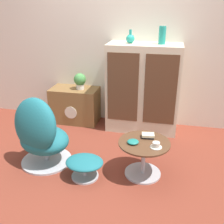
{
  "coord_description": "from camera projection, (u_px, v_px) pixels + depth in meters",
  "views": [
    {
      "loc": [
        0.73,
        -2.4,
        1.78
      ],
      "look_at": [
        0.12,
        0.41,
        0.55
      ],
      "focal_mm": 42.0,
      "sensor_mm": 36.0,
      "label": 1
    }
  ],
  "objects": [
    {
      "name": "vase_inner_left",
      "position": [
        162.0,
        35.0,
        3.4
      ],
      "size": [
        0.09,
        0.09,
        0.23
      ],
      "color": "teal",
      "rests_on": "sideboard"
    },
    {
      "name": "wall_back",
      "position": [
        119.0,
        37.0,
        3.78
      ],
      "size": [
        6.4,
        0.06,
        2.6
      ],
      "color": "silver",
      "rests_on": "ground_plane"
    },
    {
      "name": "book_stack",
      "position": [
        148.0,
        136.0,
        2.84
      ],
      "size": [
        0.15,
        0.11,
        0.05
      ],
      "color": "black",
      "rests_on": "coffee_table"
    },
    {
      "name": "teacup",
      "position": [
        156.0,
        145.0,
        2.65
      ],
      "size": [
        0.12,
        0.12,
        0.06
      ],
      "color": "silver",
      "rests_on": "coffee_table"
    },
    {
      "name": "vase_leftmost",
      "position": [
        130.0,
        38.0,
        3.5
      ],
      "size": [
        0.12,
        0.12,
        0.18
      ],
      "color": "teal",
      "rests_on": "sideboard"
    },
    {
      "name": "ottoman",
      "position": [
        85.0,
        164.0,
        2.81
      ],
      "size": [
        0.41,
        0.35,
        0.23
      ],
      "color": "#B7B7BC",
      "rests_on": "ground_plane"
    },
    {
      "name": "tv_console",
      "position": [
        75.0,
        105.0,
        4.1
      ],
      "size": [
        0.72,
        0.42,
        0.54
      ],
      "color": "brown",
      "rests_on": "ground_plane"
    },
    {
      "name": "bowl",
      "position": [
        133.0,
        142.0,
        2.73
      ],
      "size": [
        0.12,
        0.12,
        0.04
      ],
      "color": "#1E7A70",
      "rests_on": "coffee_table"
    },
    {
      "name": "egg_chair",
      "position": [
        40.0,
        134.0,
        2.95
      ],
      "size": [
        0.76,
        0.73,
        0.85
      ],
      "color": "#B7B7BC",
      "rests_on": "ground_plane"
    },
    {
      "name": "coffee_table",
      "position": [
        144.0,
        155.0,
        2.82
      ],
      "size": [
        0.55,
        0.55,
        0.4
      ],
      "color": "#B7B7BC",
      "rests_on": "ground_plane"
    },
    {
      "name": "ground_plane",
      "position": [
        94.0,
        169.0,
        3.0
      ],
      "size": [
        12.0,
        12.0,
        0.0
      ],
      "primitive_type": "plane",
      "color": "brown"
    },
    {
      "name": "potted_plant",
      "position": [
        80.0,
        80.0,
        3.93
      ],
      "size": [
        0.18,
        0.18,
        0.24
      ],
      "color": "silver",
      "rests_on": "tv_console"
    },
    {
      "name": "sideboard",
      "position": [
        143.0,
        88.0,
        3.73
      ],
      "size": [
        1.01,
        0.48,
        1.25
      ],
      "color": "beige",
      "rests_on": "ground_plane"
    }
  ]
}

